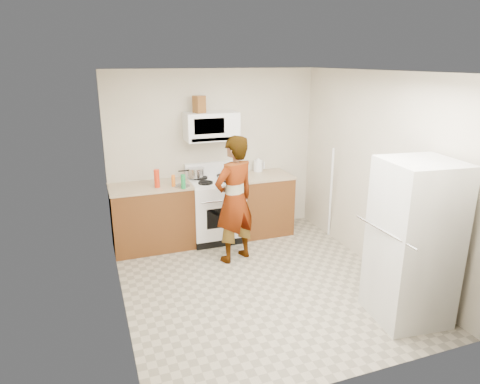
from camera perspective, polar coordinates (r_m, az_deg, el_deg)
name	(u,v)px	position (r m, az deg, el deg)	size (l,w,h in m)	color
floor	(259,282)	(5.38, 2.48, -11.94)	(3.60, 3.60, 0.00)	gray
back_wall	(215,154)	(6.53, -3.39, 5.11)	(3.20, 0.02, 2.50)	beige
right_wall	(376,173)	(5.68, 17.68, 2.45)	(0.02, 3.60, 2.50)	beige
cabinet_left	(152,218)	(6.26, -11.62, -3.40)	(1.12, 0.62, 0.90)	brown
counter_left	(150,187)	(6.11, -11.88, 0.70)	(1.14, 0.64, 0.04)	tan
cabinet_right	(263,205)	(6.69, 3.06, -1.68)	(0.80, 0.62, 0.90)	brown
counter_right	(263,176)	(6.56, 3.13, 2.18)	(0.82, 0.64, 0.04)	tan
gas_range	(215,208)	(6.43, -3.33, -2.18)	(0.76, 0.65, 1.13)	white
microwave	(211,126)	(6.25, -3.87, 8.75)	(0.76, 0.38, 0.40)	white
person	(234,200)	(5.63, -0.75, -1.04)	(0.62, 0.41, 1.71)	tan
fridge	(413,242)	(4.70, 22.09, -6.24)	(0.70, 0.70, 1.70)	silver
kettle	(258,166)	(6.73, 2.43, 3.50)	(0.14, 0.14, 0.17)	white
jug	(199,104)	(6.14, -5.47, 11.57)	(0.14, 0.14, 0.24)	brown
saucepan	(196,173)	(6.36, -5.89, 2.59)	(0.24, 0.24, 0.13)	#B0AFB4
tray	(227,178)	(6.26, -1.71, 1.81)	(0.25, 0.16, 0.05)	white
bottle_spray	(157,178)	(5.97, -11.03, 1.79)	(0.07, 0.07, 0.25)	red
bottle_hot_sauce	(173,181)	(5.98, -8.88, 1.49)	(0.05, 0.05, 0.16)	orange
bottle_green_cap	(183,182)	(5.86, -7.58, 1.39)	(0.06, 0.06, 0.20)	#18853E
pot_lid	(182,186)	(6.00, -7.76, 0.84)	(0.23, 0.23, 0.01)	silver
broom	(331,194)	(6.46, 12.02, -0.22)	(0.03, 0.03, 1.44)	white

